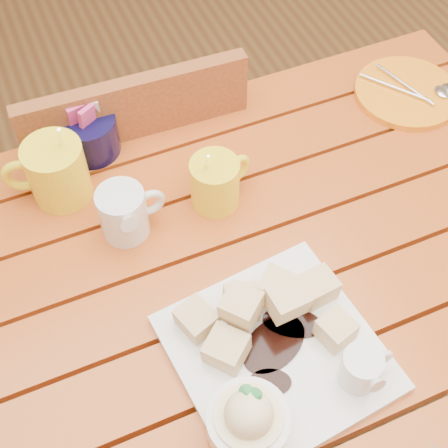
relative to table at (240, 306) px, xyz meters
name	(u,v)px	position (x,y,z in m)	size (l,w,h in m)	color
ground	(235,428)	(0.00, 0.00, -0.64)	(5.00, 5.00, 0.00)	brown
table	(240,306)	(0.00, 0.00, 0.00)	(1.20, 0.79, 0.75)	#AF5016
dessert_plate	(272,362)	(-0.03, -0.16, 0.14)	(0.30, 0.30, 0.11)	white
coffee_mug_left	(55,171)	(-0.21, 0.26, 0.16)	(0.14, 0.10, 0.16)	yellow
coffee_mug_right	(216,182)	(0.02, 0.15, 0.15)	(0.11, 0.08, 0.13)	yellow
cream_pitcher	(125,212)	(-0.14, 0.15, 0.16)	(0.11, 0.09, 0.09)	white
sugar_caddy	(89,134)	(-0.14, 0.34, 0.15)	(0.10, 0.10, 0.11)	black
orange_saucer	(408,92)	(0.45, 0.24, 0.11)	(0.20, 0.20, 0.02)	orange
chair_far	(139,182)	(-0.05, 0.45, -0.16)	(0.43, 0.43, 0.87)	brown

